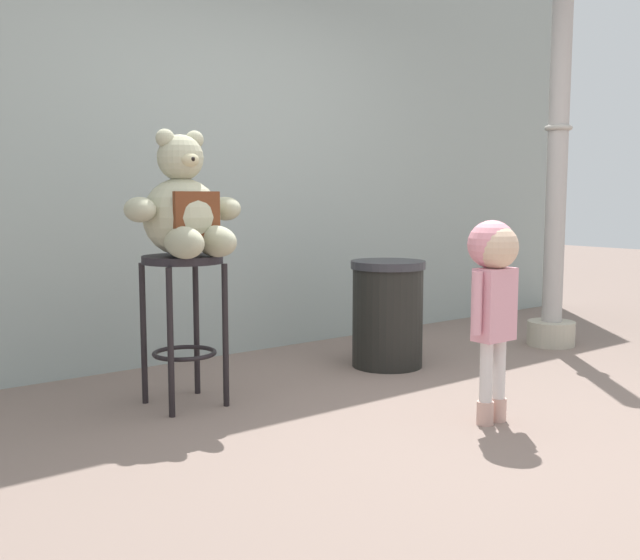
{
  "coord_description": "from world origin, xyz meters",
  "views": [
    {
      "loc": [
        -2.54,
        -2.29,
        1.1
      ],
      "look_at": [
        -0.27,
        0.61,
        0.67
      ],
      "focal_mm": 40.91,
      "sensor_mm": 36.0,
      "label": 1
    }
  ],
  "objects_px": {
    "bar_stool_with_teddy": "(183,298)",
    "lamppost": "(556,199)",
    "teddy_bear": "(184,211)",
    "trash_bin": "(387,313)",
    "child_walking": "(494,277)"
  },
  "relations": [
    {
      "from": "bar_stool_with_teddy",
      "to": "child_walking",
      "type": "bearing_deg",
      "value": -49.19
    },
    {
      "from": "trash_bin",
      "to": "bar_stool_with_teddy",
      "type": "bearing_deg",
      "value": 179.51
    },
    {
      "from": "trash_bin",
      "to": "lamppost",
      "type": "distance_m",
      "value": 1.61
    },
    {
      "from": "bar_stool_with_teddy",
      "to": "lamppost",
      "type": "bearing_deg",
      "value": -5.49
    },
    {
      "from": "teddy_bear",
      "to": "child_walking",
      "type": "xyz_separation_m",
      "value": [
        1.03,
        -1.16,
        -0.31
      ]
    },
    {
      "from": "bar_stool_with_teddy",
      "to": "teddy_bear",
      "type": "distance_m",
      "value": 0.45
    },
    {
      "from": "child_walking",
      "to": "trash_bin",
      "type": "xyz_separation_m",
      "value": [
        0.42,
        1.18,
        -0.37
      ]
    },
    {
      "from": "lamppost",
      "to": "child_walking",
      "type": "bearing_deg",
      "value": -153.47
    },
    {
      "from": "teddy_bear",
      "to": "child_walking",
      "type": "bearing_deg",
      "value": -48.4
    },
    {
      "from": "teddy_bear",
      "to": "trash_bin",
      "type": "height_order",
      "value": "teddy_bear"
    },
    {
      "from": "teddy_bear",
      "to": "trash_bin",
      "type": "distance_m",
      "value": 1.6
    },
    {
      "from": "teddy_bear",
      "to": "trash_bin",
      "type": "xyz_separation_m",
      "value": [
        1.45,
        0.02,
        -0.68
      ]
    },
    {
      "from": "child_walking",
      "to": "trash_bin",
      "type": "height_order",
      "value": "child_walking"
    },
    {
      "from": "teddy_bear",
      "to": "lamppost",
      "type": "distance_m",
      "value": 2.88
    },
    {
      "from": "trash_bin",
      "to": "teddy_bear",
      "type": "bearing_deg",
      "value": -179.2
    }
  ]
}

